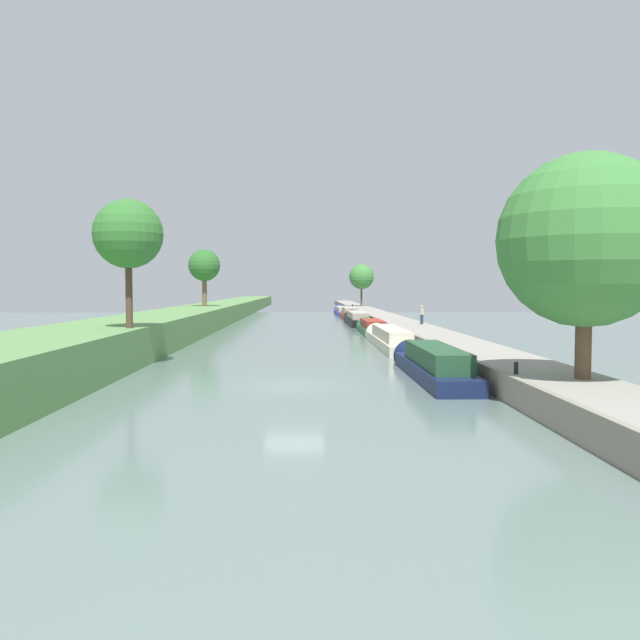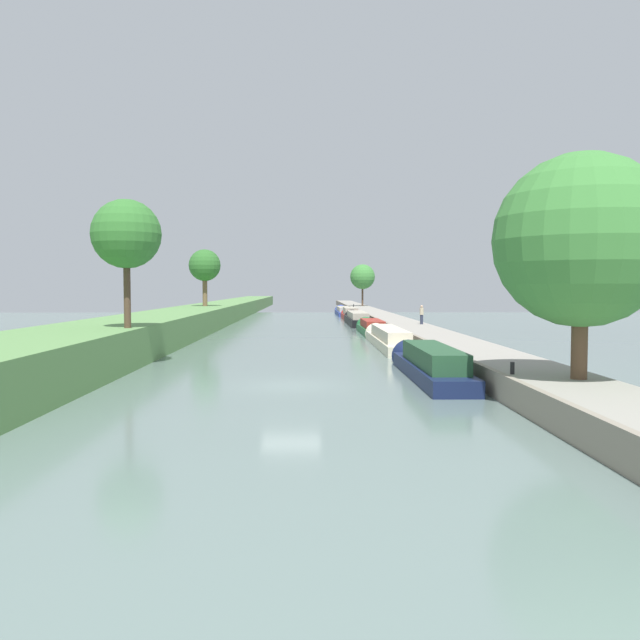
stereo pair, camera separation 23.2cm
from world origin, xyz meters
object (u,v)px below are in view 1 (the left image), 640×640
at_px(narrowboat_blue, 342,311).
at_px(person_walking, 422,314).
at_px(narrowboat_green, 371,327).
at_px(narrowboat_navy, 431,364).
at_px(mooring_bollard_near, 516,368).
at_px(narrowboat_cream, 388,338).
at_px(mooring_bollard_far, 353,306).
at_px(narrowboat_black, 356,319).
at_px(narrowboat_red, 349,314).

xyz_separation_m(narrowboat_blue, person_walking, (4.43, -42.88, 1.35)).
height_order(narrowboat_green, person_walking, person_walking).
xyz_separation_m(narrowboat_navy, mooring_bollard_near, (1.89, -6.31, 0.60)).
bearing_deg(mooring_bollard_near, narrowboat_cream, 94.87).
relative_size(narrowboat_green, narrowboat_blue, 0.72).
distance_m(narrowboat_navy, narrowboat_green, 28.78).
xyz_separation_m(narrowboat_cream, mooring_bollard_far, (1.85, 59.10, 0.64)).
height_order(narrowboat_navy, narrowboat_blue, narrowboat_navy).
height_order(mooring_bollard_near, mooring_bollard_far, same).
relative_size(narrowboat_green, mooring_bollard_far, 23.96).
distance_m(narrowboat_green, person_walking, 5.41).
height_order(narrowboat_green, mooring_bollard_near, mooring_bollard_near).
bearing_deg(mooring_bollard_near, narrowboat_navy, 106.69).
bearing_deg(mooring_bollard_far, person_walking, -87.22).
relative_size(narrowboat_navy, mooring_bollard_far, 26.62).
bearing_deg(narrowboat_navy, narrowboat_green, 89.65).
distance_m(narrowboat_black, narrowboat_red, 12.38).
xyz_separation_m(person_walking, mooring_bollard_near, (-2.38, -31.82, -0.65)).
xyz_separation_m(narrowboat_navy, narrowboat_red, (-0.01, 55.25, -0.00)).
height_order(narrowboat_navy, mooring_bollard_near, narrowboat_navy).
relative_size(narrowboat_red, mooring_bollard_near, 22.79).
bearing_deg(mooring_bollard_far, narrowboat_black, -93.50).
height_order(narrowboat_cream, narrowboat_green, narrowboat_cream).
bearing_deg(person_walking, narrowboat_green, 141.47).
height_order(narrowboat_red, person_walking, person_walking).
relative_size(narrowboat_blue, person_walking, 9.06).
xyz_separation_m(narrowboat_red, narrowboat_blue, (-0.15, 13.13, -0.10)).
bearing_deg(mooring_bollard_near, narrowboat_green, 92.80).
bearing_deg(narrowboat_red, narrowboat_green, -89.60).
distance_m(narrowboat_cream, person_walking, 10.97).
bearing_deg(narrowboat_cream, narrowboat_red, 90.07).
distance_m(narrowboat_red, mooring_bollard_far, 19.43).
xyz_separation_m(narrowboat_red, mooring_bollard_near, (1.90, -61.56, 0.60)).
bearing_deg(narrowboat_cream, narrowboat_black, 90.18).
relative_size(narrowboat_cream, narrowboat_green, 1.43).
bearing_deg(narrowboat_navy, mooring_bollard_near, -73.31).
height_order(narrowboat_cream, narrowboat_red, narrowboat_red).
relative_size(narrowboat_cream, narrowboat_red, 1.51).
bearing_deg(mooring_bollard_near, person_walking, 85.72).
height_order(narrowboat_green, narrowboat_blue, narrowboat_blue).
height_order(narrowboat_cream, narrowboat_black, narrowboat_black).
distance_m(narrowboat_navy, narrowboat_blue, 68.39).
bearing_deg(mooring_bollard_near, mooring_bollard_far, 90.00).
bearing_deg(person_walking, narrowboat_blue, 95.90).
distance_m(narrowboat_red, narrowboat_blue, 13.14).
height_order(narrowboat_navy, narrowboat_black, narrowboat_navy).
height_order(narrowboat_cream, person_walking, person_walking).
xyz_separation_m(narrowboat_green, narrowboat_black, (-0.23, 14.09, 0.10)).
bearing_deg(narrowboat_cream, narrowboat_blue, 90.21).
xyz_separation_m(narrowboat_green, narrowboat_blue, (-0.33, 39.61, 0.00)).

